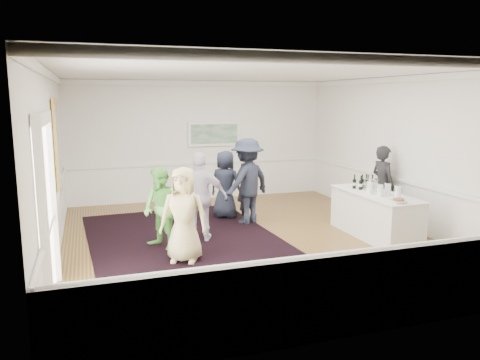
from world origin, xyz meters
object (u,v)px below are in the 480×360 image
object	(u,v)px
guest_green	(161,208)
guest_lilac	(201,197)
guest_navy	(225,184)
serving_table	(375,215)
ice_bucket	(371,185)
nut_bowl	(399,201)
bartender	(383,185)
guest_tan	(183,215)
guest_dark_a	(247,181)
guest_dark_b	(246,185)

from	to	relation	value
guest_green	guest_lilac	world-z (taller)	guest_lilac
guest_lilac	guest_navy	xyz separation A→B (m)	(0.95, 1.57, -0.08)
serving_table	ice_bucket	size ratio (longest dim) A/B	8.41
guest_navy	nut_bowl	bearing A→B (deg)	165.19
bartender	guest_tan	size ratio (longest dim) A/B	1.06
guest_lilac	guest_dark_a	world-z (taller)	guest_dark_a
guest_dark_a	guest_tan	bearing A→B (deg)	19.98
guest_lilac	nut_bowl	world-z (taller)	guest_lilac
guest_dark_b	guest_navy	bearing A→B (deg)	-86.00
bartender	guest_green	xyz separation A→B (m)	(-4.89, -0.27, -0.11)
guest_dark_b	nut_bowl	size ratio (longest dim) A/B	5.97
guest_dark_b	ice_bucket	bearing A→B (deg)	112.83
guest_navy	guest_lilac	bearing A→B (deg)	99.10
guest_tan	guest_green	distance (m)	0.85
guest_lilac	guest_dark_b	distance (m)	1.67
bartender	guest_green	world-z (taller)	bartender
guest_tan	ice_bucket	distance (m)	3.97
guest_dark_a	nut_bowl	bearing A→B (deg)	99.29
guest_navy	guest_green	bearing A→B (deg)	86.29
serving_table	nut_bowl	xyz separation A→B (m)	(-0.13, -0.88, 0.48)
guest_dark_a	ice_bucket	world-z (taller)	guest_dark_a
serving_table	ice_bucket	bearing A→B (deg)	81.60
ice_bucket	nut_bowl	distance (m)	1.10
serving_table	nut_bowl	world-z (taller)	nut_bowl
guest_dark_b	guest_navy	world-z (taller)	guest_dark_b
bartender	ice_bucket	world-z (taller)	bartender
serving_table	bartender	size ratio (longest dim) A/B	1.27
guest_dark_b	nut_bowl	world-z (taller)	guest_dark_b
nut_bowl	ice_bucket	bearing A→B (deg)	81.69
guest_navy	nut_bowl	size ratio (longest dim) A/B	5.60
guest_dark_a	bartender	bearing A→B (deg)	134.71
guest_tan	ice_bucket	world-z (taller)	guest_tan
guest_dark_a	guest_dark_b	bearing A→B (deg)	-127.21
nut_bowl	guest_lilac	bearing A→B (deg)	152.48
guest_tan	nut_bowl	world-z (taller)	guest_tan
bartender	nut_bowl	size ratio (longest dim) A/B	6.17
ice_bucket	guest_lilac	bearing A→B (deg)	170.11
guest_dark_b	guest_navy	distance (m)	0.61
guest_tan	guest_dark_a	xyz separation A→B (m)	(1.81, 1.99, 0.13)
guest_lilac	guest_dark_a	bearing A→B (deg)	-122.54
guest_dark_b	ice_bucket	world-z (taller)	guest_dark_b
serving_table	guest_dark_b	bearing A→B (deg)	137.95
guest_tan	guest_green	xyz separation A→B (m)	(-0.25, 0.81, -0.05)
bartender	guest_navy	bearing A→B (deg)	57.34
guest_dark_b	guest_dark_a	bearing A→B (deg)	51.46
guest_green	guest_tan	bearing A→B (deg)	-13.24
guest_lilac	nut_bowl	size ratio (longest dim) A/B	6.19
serving_table	guest_lilac	bearing A→B (deg)	166.55
guest_tan	guest_navy	world-z (taller)	guest_tan
guest_tan	guest_green	world-z (taller)	guest_tan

